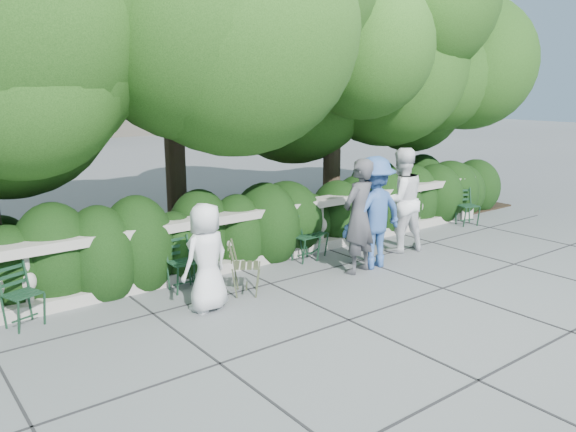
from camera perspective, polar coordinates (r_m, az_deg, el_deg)
ground at (r=8.69m, az=4.04°, el=-7.62°), size 90.00×90.00×0.00m
balustrade at (r=9.90m, az=-2.82°, el=-2.07°), size 12.00×0.44×1.00m
shrub_hedge at (r=11.00m, az=-6.35°, el=-3.22°), size 15.00×2.60×1.70m
tree_canopy at (r=11.13m, az=-4.26°, el=17.62°), size 15.04×6.52×6.78m
chair_a at (r=8.74m, az=-10.08°, el=-7.70°), size 0.45×0.49×0.84m
chair_b at (r=8.10m, az=-24.54°, el=-10.40°), size 0.57×0.60×0.84m
chair_c at (r=8.92m, az=-8.30°, el=-7.19°), size 0.59×0.61×0.84m
chair_d at (r=10.27m, az=3.38°, el=-4.34°), size 0.61×0.63×0.84m
chair_e at (r=10.05m, az=2.27°, el=-4.73°), size 0.46×0.50×0.84m
chair_f at (r=13.23m, az=18.03°, el=-1.02°), size 0.57×0.60×0.84m
chair_weathered at (r=8.60m, az=-3.25°, el=-7.84°), size 0.65×0.64×0.84m
person_businessman at (r=7.83m, az=-8.28°, el=-4.18°), size 0.84×0.64×1.53m
person_woman_grey at (r=9.35m, az=7.19°, el=-0.04°), size 0.79×0.61×1.93m
person_casual_man at (r=10.74m, az=11.36°, el=1.60°), size 1.10×0.95×1.96m
person_older_blue at (r=9.67m, az=8.65°, el=0.34°), size 1.27×0.76×1.93m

